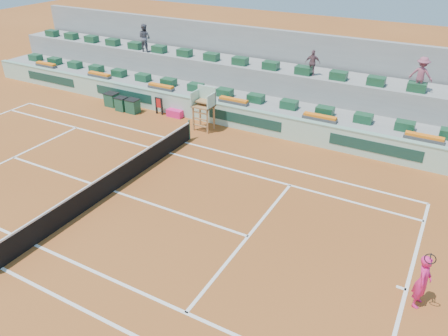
{
  "coord_description": "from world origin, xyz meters",
  "views": [
    {
      "loc": [
        11.79,
        -11.52,
        9.91
      ],
      "look_at": [
        4.0,
        2.5,
        1.0
      ],
      "focal_mm": 35.0,
      "sensor_mm": 36.0,
      "label": 1
    }
  ],
  "objects_px": {
    "umpire_chair": "(204,103)",
    "tennis_player": "(423,281)",
    "drink_cooler_a": "(133,106)",
    "player_bag": "(175,113)"
  },
  "relations": [
    {
      "from": "umpire_chair",
      "to": "tennis_player",
      "type": "relative_size",
      "value": 1.05
    },
    {
      "from": "drink_cooler_a",
      "to": "player_bag",
      "type": "bearing_deg",
      "value": 14.56
    },
    {
      "from": "player_bag",
      "to": "tennis_player",
      "type": "relative_size",
      "value": 0.43
    },
    {
      "from": "umpire_chair",
      "to": "drink_cooler_a",
      "type": "xyz_separation_m",
      "value": [
        -5.06,
        -0.02,
        -1.12
      ]
    },
    {
      "from": "player_bag",
      "to": "tennis_player",
      "type": "bearing_deg",
      "value": -30.3
    },
    {
      "from": "drink_cooler_a",
      "to": "tennis_player",
      "type": "relative_size",
      "value": 0.37
    },
    {
      "from": "drink_cooler_a",
      "to": "tennis_player",
      "type": "distance_m",
      "value": 19.03
    },
    {
      "from": "player_bag",
      "to": "umpire_chair",
      "type": "distance_m",
      "value": 2.88
    },
    {
      "from": "umpire_chair",
      "to": "drink_cooler_a",
      "type": "bearing_deg",
      "value": -179.74
    },
    {
      "from": "drink_cooler_a",
      "to": "tennis_player",
      "type": "height_order",
      "value": "tennis_player"
    }
  ]
}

